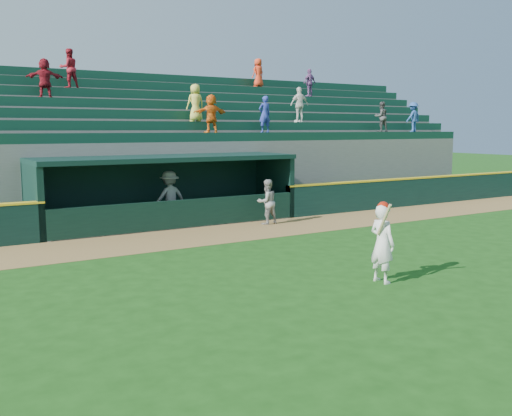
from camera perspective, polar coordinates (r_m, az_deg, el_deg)
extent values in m
plane|color=#174511|center=(14.33, 3.38, -5.91)|extent=(120.00, 120.00, 0.00)
cube|color=olive|center=(18.46, -5.39, -2.78)|extent=(40.00, 3.00, 0.01)
cube|color=black|center=(27.20, 16.73, 1.64)|extent=(15.50, 0.30, 1.20)
cube|color=gold|center=(27.14, 16.78, 2.96)|extent=(15.50, 0.32, 0.06)
imported|color=gray|center=(20.52, 1.10, 0.62)|extent=(0.81, 0.64, 1.62)
imported|color=#989893|center=(20.85, -8.63, 1.06)|extent=(1.29, 0.80, 1.92)
cube|color=slate|center=(20.97, -8.79, -1.51)|extent=(9.00, 2.60, 0.04)
cube|color=black|center=(19.52, -21.39, 0.69)|extent=(0.20, 2.60, 2.30)
cube|color=black|center=(22.98, 1.77, 2.25)|extent=(0.20, 2.60, 2.30)
cube|color=black|center=(22.02, -10.17, 1.88)|extent=(9.40, 0.20, 2.30)
cube|color=black|center=(20.72, -8.93, 4.95)|extent=(9.40, 2.80, 0.16)
cube|color=black|center=(19.79, -7.44, -0.63)|extent=(9.00, 0.16, 1.00)
cube|color=brown|center=(21.67, -9.63, -0.61)|extent=(8.40, 0.45, 0.10)
cube|color=slate|center=(22.47, -10.68, 2.77)|extent=(34.00, 0.85, 2.91)
cube|color=#0F3828|center=(22.28, -10.68, 6.93)|extent=(34.00, 0.60, 0.36)
cube|color=slate|center=(23.25, -11.45, 3.47)|extent=(34.00, 0.85, 3.36)
cube|color=#0F3828|center=(23.07, -11.48, 8.06)|extent=(34.00, 0.60, 0.36)
cube|color=slate|center=(24.03, -12.17, 4.13)|extent=(34.00, 0.85, 3.81)
cube|color=#0F3828|center=(23.88, -12.22, 9.11)|extent=(34.00, 0.60, 0.36)
cube|color=slate|center=(24.82, -12.85, 4.74)|extent=(34.00, 0.85, 4.26)
cube|color=#0F3828|center=(24.69, -12.93, 10.09)|extent=(34.00, 0.60, 0.36)
cube|color=slate|center=(25.61, -13.49, 5.32)|extent=(34.00, 0.85, 4.71)
cube|color=#0F3828|center=(25.52, -13.59, 11.01)|extent=(34.00, 0.60, 0.36)
cube|color=slate|center=(26.41, -14.08, 5.86)|extent=(34.00, 0.85, 5.16)
cube|color=#0F3828|center=(26.36, -14.21, 11.86)|extent=(34.00, 0.60, 0.36)
cube|color=slate|center=(27.22, -14.65, 6.37)|extent=(34.00, 0.85, 5.61)
cube|color=#0F3828|center=(27.20, -14.80, 12.66)|extent=(34.00, 0.60, 0.36)
cube|color=slate|center=(27.77, -15.00, 6.39)|extent=(34.50, 0.30, 5.61)
imported|color=#FF3D1C|center=(29.65, 0.22, 13.37)|extent=(0.78, 0.60, 1.43)
imported|color=silver|center=(26.78, 4.36, 10.26)|extent=(0.96, 0.45, 1.61)
imported|color=maroon|center=(23.93, -20.38, 12.09)|extent=(1.43, 0.66, 1.48)
imported|color=#2A399C|center=(24.69, 0.87, 9.36)|extent=(0.56, 0.37, 1.54)
imported|color=#444444|center=(28.90, 12.41, 8.89)|extent=(0.80, 0.67, 1.46)
imported|color=#DDD54E|center=(24.06, -6.08, 10.42)|extent=(0.76, 0.50, 1.54)
imported|color=#955A9A|center=(30.38, 5.38, 12.36)|extent=(0.89, 0.50, 1.43)
imported|color=orange|center=(23.41, -4.51, 9.40)|extent=(1.43, 0.49, 1.53)
imported|color=#AF1B28|center=(25.05, -18.20, 13.12)|extent=(0.84, 0.69, 1.58)
imported|color=#284E94|center=(30.48, 15.44, 8.77)|extent=(1.04, 0.69, 1.50)
imported|color=white|center=(13.03, 12.50, -3.50)|extent=(0.48, 0.68, 1.77)
sphere|color=#A71B09|center=(12.90, 12.61, 0.05)|extent=(0.27, 0.27, 0.27)
cylinder|color=#C8B580|center=(12.65, 12.69, -1.16)|extent=(0.19, 0.52, 0.76)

